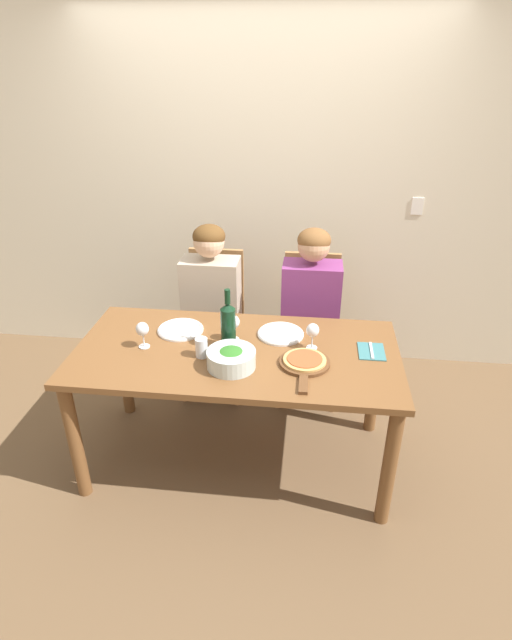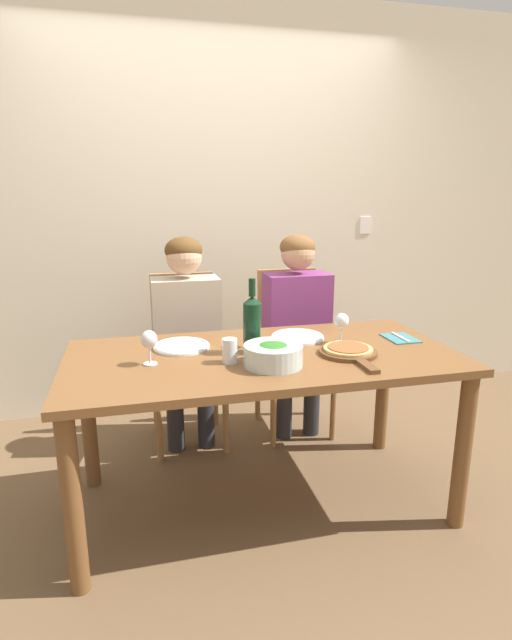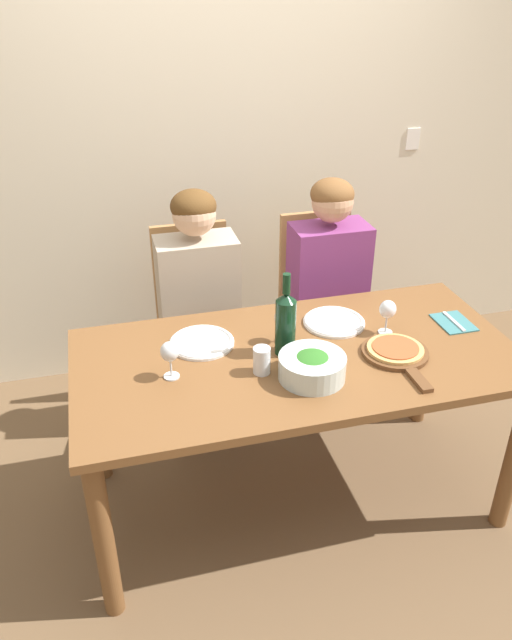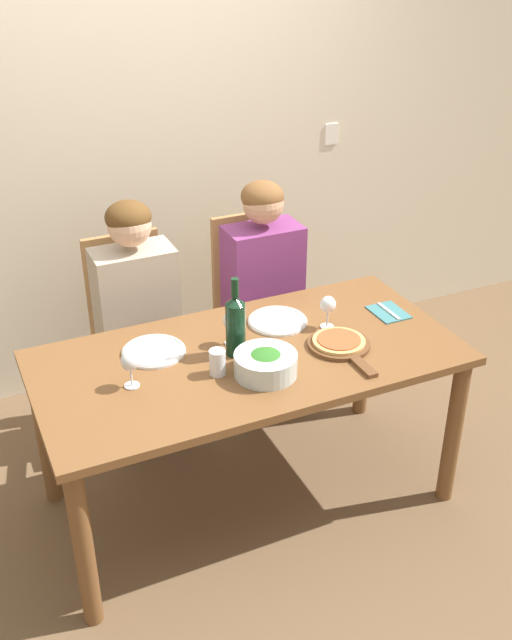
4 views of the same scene
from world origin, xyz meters
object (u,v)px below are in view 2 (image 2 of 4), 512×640
(person_woman, at_px, (187,324))
(dinner_plate_right, at_px, (297,337))
(dinner_plate_left, at_px, (182,346))
(wine_glass_centre, at_px, (251,326))
(broccoli_bowl, at_px, (273,355))
(chair_left, at_px, (186,353))
(wine_bottle, at_px, (252,323))
(water_tumbler, at_px, (230,351))
(pizza_on_board, at_px, (349,351))
(fork_on_napkin, at_px, (400,338))
(chair_right, at_px, (291,346))
(wine_glass_right, at_px, (342,322))
(wine_glass_left, at_px, (149,341))
(person_man, at_px, (298,317))

(person_woman, height_order, dinner_plate_right, person_woman)
(dinner_plate_left, bearing_deg, wine_glass_centre, -11.38)
(person_woman, relative_size, wine_glass_centre, 8.25)
(person_woman, bearing_deg, broccoli_bowl, -71.96)
(chair_left, height_order, wine_glass_centre, chair_left)
(wine_bottle, bearing_deg, dinner_plate_right, 31.10)
(chair_left, bearing_deg, water_tumbler, -83.26)
(pizza_on_board, height_order, fork_on_napkin, pizza_on_board)
(dinner_plate_right, relative_size, wine_glass_centre, 1.75)
(wine_bottle, height_order, broccoli_bowl, wine_bottle)
(chair_left, bearing_deg, chair_right, 0.00)
(chair_right, xyz_separation_m, broccoli_bowl, (-0.39, -0.96, 0.28))
(dinner_plate_left, bearing_deg, wine_glass_right, -8.19)
(broccoli_bowl, bearing_deg, person_woman, 108.04)
(wine_glass_centre, bearing_deg, dinner_plate_right, 17.91)
(wine_bottle, height_order, water_tumbler, wine_bottle)
(chair_left, relative_size, wine_bottle, 2.94)
(broccoli_bowl, xyz_separation_m, water_tumbler, (-0.17, 0.08, 0.01))
(person_woman, bearing_deg, wine_glass_left, -108.06)
(wine_glass_left, bearing_deg, wine_glass_centre, 15.96)
(chair_right, distance_m, person_woman, 0.71)
(person_woman, distance_m, broccoli_bowl, 0.89)
(person_woman, relative_size, person_man, 1.00)
(dinner_plate_right, xyz_separation_m, water_tumbler, (-0.40, -0.28, 0.04))
(dinner_plate_left, bearing_deg, person_woman, 81.22)
(chair_left, distance_m, broccoli_bowl, 1.04)
(person_woman, bearing_deg, wine_bottle, -70.53)
(person_woman, relative_size, pizza_on_board, 3.09)
(chair_right, relative_size, broccoli_bowl, 4.02)
(person_man, xyz_separation_m, pizza_on_board, (-0.02, -0.78, 0.03))
(broccoli_bowl, xyz_separation_m, dinner_plate_left, (-0.35, 0.34, -0.04))
(person_man, relative_size, pizza_on_board, 3.09)
(chair_left, height_order, wine_glass_right, chair_left)
(person_man, height_order, pizza_on_board, person_man)
(person_woman, relative_size, broccoli_bowl, 4.95)
(dinner_plate_right, relative_size, water_tumbler, 2.47)
(person_woman, height_order, water_tumbler, person_woman)
(chair_left, xyz_separation_m, wine_glass_right, (0.68, -0.73, 0.34))
(chair_right, distance_m, wine_glass_left, 1.26)
(person_woman, height_order, broccoli_bowl, person_woman)
(chair_right, height_order, fork_on_napkin, chair_right)
(wine_bottle, bearing_deg, dinner_plate_left, 154.61)
(dinner_plate_left, relative_size, wine_glass_right, 1.75)
(dinner_plate_right, xyz_separation_m, wine_glass_centre, (-0.26, -0.08, 0.10))
(broccoli_bowl, bearing_deg, chair_left, 105.95)
(person_man, relative_size, dinner_plate_right, 4.72)
(person_woman, xyz_separation_m, wine_glass_left, (-0.23, -0.70, 0.12))
(person_woman, height_order, wine_glass_right, person_woman)
(person_woman, xyz_separation_m, pizza_on_board, (0.65, -0.78, 0.03))
(dinner_plate_left, distance_m, dinner_plate_right, 0.58)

